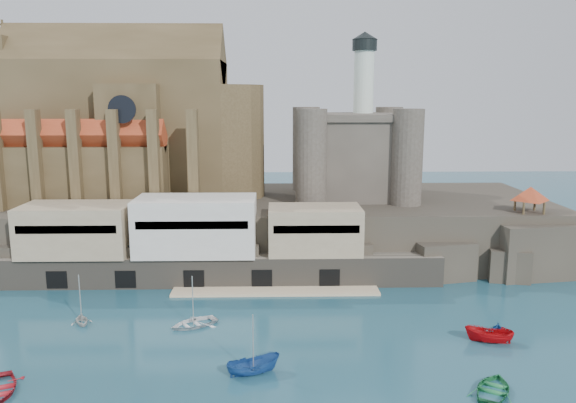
# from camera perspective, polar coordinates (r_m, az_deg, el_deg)

# --- Properties ---
(ground) EXTENTS (300.00, 300.00, 0.00)m
(ground) POSITION_cam_1_polar(r_m,az_deg,el_deg) (65.94, -3.06, -14.48)
(ground) COLOR #194455
(ground) RESTS_ON ground
(promontory) EXTENTS (100.00, 36.00, 10.00)m
(promontory) POSITION_cam_1_polar(r_m,az_deg,el_deg) (101.73, -2.52, -2.49)
(promontory) COLOR #2A251F
(promontory) RESTS_ON ground
(quay) EXTENTS (70.00, 12.00, 13.05)m
(quay) POSITION_cam_1_polar(r_m,az_deg,el_deg) (86.48, -9.41, -4.20)
(quay) COLOR #655E51
(quay) RESTS_ON ground
(church) EXTENTS (47.00, 25.93, 30.51)m
(church) POSITION_cam_1_polar(r_m,az_deg,el_deg) (105.04, -15.84, 7.03)
(church) COLOR #493A22
(church) RESTS_ON promontory
(castle_keep) EXTENTS (21.20, 21.20, 29.30)m
(castle_keep) POSITION_cam_1_polar(r_m,az_deg,el_deg) (102.20, 6.63, 5.12)
(castle_keep) COLOR #463F37
(castle_keep) RESTS_ON promontory
(rock_outcrop) EXTENTS (14.50, 10.50, 8.70)m
(rock_outcrop) POSITION_cam_1_polar(r_m,az_deg,el_deg) (97.38, 23.05, -4.49)
(rock_outcrop) COLOR #2A251F
(rock_outcrop) RESTS_ON ground
(pavilion) EXTENTS (6.40, 6.40, 5.40)m
(pavilion) POSITION_cam_1_polar(r_m,az_deg,el_deg) (95.76, 23.38, 0.58)
(pavilion) COLOR #493A22
(pavilion) RESTS_ON rock_outcrop
(boat_2) EXTENTS (2.79, 2.76, 5.69)m
(boat_2) POSITION_cam_1_polar(r_m,az_deg,el_deg) (60.22, -3.53, -17.06)
(boat_2) COLOR #1E488B
(boat_2) RESTS_ON ground
(boat_3) EXTENTS (4.49, 3.40, 6.25)m
(boat_3) POSITION_cam_1_polar(r_m,az_deg,el_deg) (60.27, 20.17, -17.71)
(boat_3) COLOR #217D44
(boat_3) RESTS_ON ground
(boat_4) EXTENTS (3.48, 3.00, 3.45)m
(boat_4) POSITION_cam_1_polar(r_m,az_deg,el_deg) (76.20, -20.20, -11.59)
(boat_4) COLOR beige
(boat_4) RESTS_ON ground
(boat_5) EXTENTS (2.53, 2.49, 5.49)m
(boat_5) POSITION_cam_1_polar(r_m,az_deg,el_deg) (70.78, 19.71, -13.30)
(boat_5) COLOR #B3090E
(boat_5) RESTS_ON ground
(boat_6) EXTENTS (3.38, 4.28, 6.01)m
(boat_6) POSITION_cam_1_polar(r_m,az_deg,el_deg) (72.22, -9.56, -12.31)
(boat_6) COLOR white
(boat_6) RESTS_ON ground
(boat_7) EXTENTS (2.83, 2.36, 2.82)m
(boat_7) POSITION_cam_1_polar(r_m,az_deg,el_deg) (73.93, 20.49, -12.31)
(boat_7) COLOR navy
(boat_7) RESTS_ON ground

